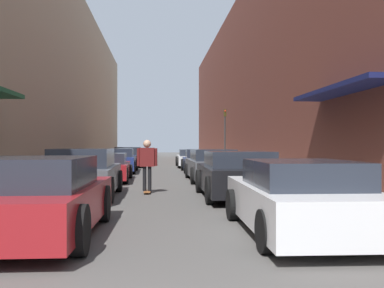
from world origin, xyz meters
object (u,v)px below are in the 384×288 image
(parked_car_left_1, at_px, (84,174))
(parked_car_left_4, at_px, (128,157))
(parked_car_left_0, at_px, (34,198))
(parked_car_left_2, at_px, (107,167))
(parked_car_right_1, at_px, (237,175))
(parked_car_left_3, at_px, (117,161))
(parked_car_right_3, at_px, (201,161))
(parked_car_right_4, at_px, (191,158))
(skateboarder, at_px, (147,161))
(parked_car_right_2, at_px, (212,165))
(parked_car_right_0, at_px, (298,198))
(traffic_light, at_px, (225,131))

(parked_car_left_1, bearing_deg, parked_car_left_4, 89.46)
(parked_car_left_0, relative_size, parked_car_left_4, 0.98)
(parked_car_left_2, height_order, parked_car_right_1, parked_car_right_1)
(parked_car_left_2, distance_m, parked_car_left_3, 5.42)
(parked_car_left_4, relative_size, parked_car_right_3, 1.04)
(parked_car_left_0, relative_size, parked_car_right_4, 0.90)
(skateboarder, bearing_deg, parked_car_right_2, 59.35)
(parked_car_right_2, relative_size, parked_car_right_3, 1.16)
(parked_car_right_1, relative_size, parked_car_right_2, 0.88)
(parked_car_right_1, bearing_deg, skateboarder, 153.86)
(parked_car_left_0, bearing_deg, parked_car_right_0, -0.64)
(parked_car_right_3, height_order, parked_car_right_4, parked_car_right_3)
(parked_car_right_3, bearing_deg, parked_car_left_0, -105.25)
(parked_car_left_3, xyz_separation_m, parked_car_right_0, (4.45, -15.98, -0.03))
(parked_car_left_0, height_order, parked_car_left_3, parked_car_left_0)
(parked_car_left_0, xyz_separation_m, parked_car_right_3, (4.31, 15.81, -0.03))
(parked_car_left_4, xyz_separation_m, parked_car_right_2, (4.11, -11.17, 0.00))
(parked_car_right_4, distance_m, traffic_light, 2.87)
(parked_car_right_0, bearing_deg, parked_car_left_3, 105.57)
(parked_car_left_3, height_order, skateboarder, skateboarder)
(skateboarder, bearing_deg, parked_car_left_2, 110.95)
(skateboarder, bearing_deg, parked_car_left_3, 100.27)
(parked_car_right_3, bearing_deg, skateboarder, -105.10)
(parked_car_left_2, height_order, skateboarder, skateboarder)
(skateboarder, distance_m, traffic_light, 14.87)
(parked_car_left_2, height_order, parked_car_right_0, parked_car_right_0)
(parked_car_right_2, distance_m, skateboarder, 4.96)
(parked_car_left_2, xyz_separation_m, parked_car_right_0, (4.38, -10.56, 0.04))
(parked_car_left_1, relative_size, parked_car_right_3, 1.03)
(parked_car_left_4, bearing_deg, parked_car_left_0, -90.20)
(parked_car_left_3, bearing_deg, parked_car_left_4, 87.81)
(parked_car_left_3, relative_size, parked_car_right_1, 1.12)
(parked_car_left_4, distance_m, parked_car_right_1, 17.17)
(parked_car_right_1, height_order, parked_car_right_4, parked_car_right_1)
(parked_car_left_4, bearing_deg, parked_car_right_1, -76.13)
(parked_car_left_0, xyz_separation_m, parked_car_left_3, (-0.14, 15.93, -0.00))
(parked_car_right_2, bearing_deg, parked_car_right_0, -89.29)
(parked_car_left_1, bearing_deg, parked_car_right_2, 50.06)
(parked_car_left_0, bearing_deg, parked_car_left_2, 90.34)
(parked_car_right_2, bearing_deg, parked_car_left_0, -112.21)
(parked_car_right_0, xyz_separation_m, parked_car_right_2, (-0.13, 10.31, 0.03))
(skateboarder, bearing_deg, parked_car_left_1, -154.35)
(parked_car_left_1, height_order, parked_car_right_1, parked_car_left_1)
(parked_car_right_0, bearing_deg, parked_car_right_4, 90.33)
(parked_car_left_3, distance_m, parked_car_right_2, 7.13)
(parked_car_right_0, distance_m, traffic_light, 20.29)
(parked_car_left_3, relative_size, parked_car_right_2, 0.99)
(parked_car_left_1, relative_size, parked_car_left_4, 0.99)
(parked_car_right_0, relative_size, parked_car_right_1, 0.99)
(parked_car_right_0, bearing_deg, parked_car_right_1, 91.50)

